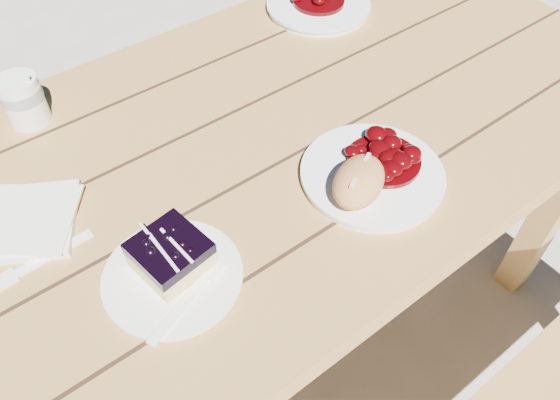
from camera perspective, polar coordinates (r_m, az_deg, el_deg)
ground at (r=1.57m, az=-7.26°, el=-17.02°), size 60.00×60.00×0.00m
picnic_table at (r=1.06m, az=-10.30°, el=-3.99°), size 2.00×1.55×0.75m
main_plate at (r=0.93m, az=9.59°, el=2.56°), size 0.24×0.24×0.02m
goulash_stew at (r=0.93m, az=10.94°, el=4.77°), size 0.12×0.12×0.04m
bread_roll at (r=0.86m, az=8.21°, el=1.91°), size 0.14×0.12×0.06m
dessert_plate at (r=0.81m, az=-11.12°, el=-7.90°), size 0.20×0.20×0.01m
blueberry_cake at (r=0.80m, az=-11.37°, el=-5.59°), size 0.11×0.11×0.05m
fork_dessert at (r=0.77m, az=-10.43°, el=-11.10°), size 0.16×0.08×0.00m
coffee_cup at (r=1.10m, az=-25.25°, el=9.39°), size 0.07×0.07×0.09m
napkin_stack at (r=0.94m, az=-24.99°, el=-2.05°), size 0.20×0.20×0.01m
fork_table at (r=0.89m, az=-22.60°, el=-5.16°), size 0.16×0.03×0.00m
second_plate at (r=1.35m, az=4.03°, el=19.52°), size 0.24×0.24×0.02m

